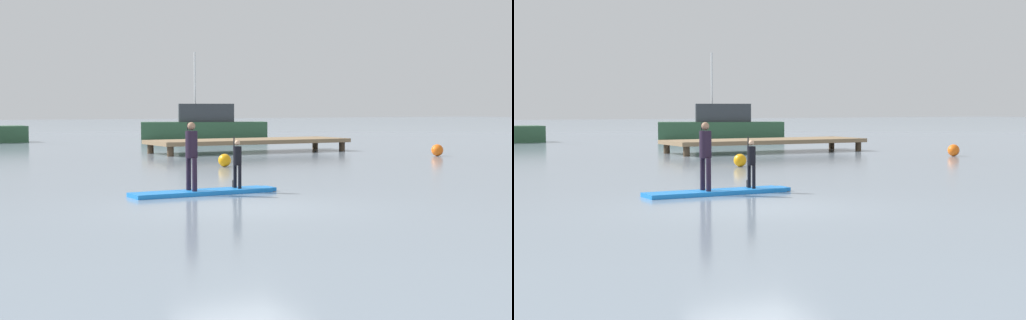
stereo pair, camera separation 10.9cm
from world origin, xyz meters
The scene contains 8 objects.
ground_plane centered at (0.00, 0.00, 0.00)m, with size 240.00×240.00×0.00m, color gray.
paddleboard_near centered at (0.36, 2.58, 0.05)m, with size 3.66×0.80×0.10m.
paddler_adult centered at (0.03, 2.58, 1.03)m, with size 0.29×0.51×1.61m.
paddler_child_solo centered at (1.25, 2.61, 0.76)m, with size 0.21×0.41×1.25m.
fishing_boat_green_midground centered at (14.13, 32.61, 0.84)m, with size 8.27×4.49×5.63m.
floating_dock centered at (9.53, 17.67, 0.50)m, with size 9.33×2.94×0.60m.
mooring_buoy_near centered at (15.19, 11.29, 0.25)m, with size 0.50×0.50×0.50m, color orange.
mooring_buoy_mid centered at (4.60, 10.14, 0.23)m, with size 0.45×0.45×0.45m, color orange.
Camera 2 is at (-7.31, -14.42, 2.06)m, focal length 55.38 mm.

